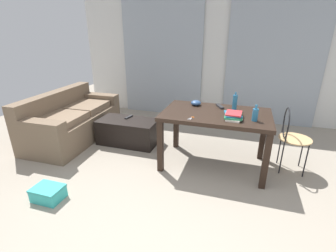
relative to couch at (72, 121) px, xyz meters
The scene contains 15 objects.
ground_plane 2.13m from the couch, ahead, with size 8.59×8.59×0.00m, color gray.
wall_back 2.95m from the couch, 41.64° to the left, with size 5.63×0.10×2.56m, color silver.
curtains 2.87m from the couch, 40.31° to the left, with size 3.84×0.03×2.35m.
couch is the anchor object (origin of this frame).
coffee_table 1.00m from the couch, ahead, with size 0.94×0.48×0.40m.
craft_table 2.43m from the couch, ahead, with size 1.36×0.84×0.75m.
wire_chair 3.33m from the couch, ahead, with size 0.39×0.39×0.85m.
bottle_near 2.66m from the couch, ahead, with size 0.06×0.06×0.24m.
bottle_far 2.92m from the couch, ahead, with size 0.07×0.07×0.19m.
bowl 2.14m from the couch, ahead, with size 0.14×0.14×0.07m, color #2D4C7A.
book_stack 2.68m from the couch, ahead, with size 0.23×0.32×0.07m.
tv_remote_on_table 2.46m from the couch, ahead, with size 0.05×0.19×0.02m, color #232326.
scissors 2.23m from the couch, 12.12° to the right, with size 0.07×0.12×0.00m.
tv_remote_primary 0.99m from the couch, 12.53° to the left, with size 0.04×0.17×0.02m, color #232326.
shoebox 1.68m from the couch, 61.61° to the right, with size 0.32×0.24×0.15m.
Camera 1 is at (0.62, -1.45, 1.74)m, focal length 26.18 mm.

